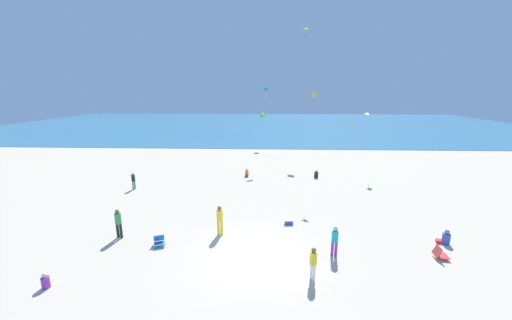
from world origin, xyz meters
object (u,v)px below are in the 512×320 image
Objects in this scene: person_1 at (445,238)px; person_8 at (313,262)px; person_5 at (133,180)px; kite_teal at (266,88)px; cooler_box at (289,222)px; person_6 at (118,222)px; person_3 at (220,218)px; kite_white at (368,114)px; kite_lime at (306,28)px; kite_green at (262,114)px; beach_chair_far_right at (159,241)px; person_7 at (247,174)px; kite_yellow at (314,95)px; beach_chair_near_camera at (440,253)px; person_0 at (316,175)px; person_4 at (46,282)px; person_2 at (335,239)px.

person_1 is 8.24m from person_8.
kite_teal is at bearing 80.82° from person_5.
person_6 is (-9.49, -2.10, 0.83)m from cooler_box.
person_3 reaches higher than person_5.
kite_lime is at bearing 111.95° from kite_white.
person_5 is 0.70× the size of kite_green.
person_8 reaches higher than beach_chair_far_right.
beach_chair_far_right is at bearing 136.26° from person_8.
person_6 is 0.83× the size of kite_green.
person_7 is 12.74m from kite_white.
kite_yellow reaches higher than person_8.
kite_lime is 0.59× the size of kite_green.
beach_chair_near_camera is at bearing -82.09° from kite_lime.
person_3 is at bearing -98.15° from kite_teal.
person_6 is (-12.71, -12.02, 0.68)m from person_0.
person_4 is at bearing -165.24° from beach_chair_near_camera.
kite_green is 18.28m from kite_yellow.
cooler_box is 0.34× the size of person_8.
person_4 reaches higher than beach_chair_far_right.
kite_green is at bearing 145.88° from person_3.
kite_yellow is at bearing 72.11° from cooler_box.
person_0 is at bearing -47.19° from person_1.
cooler_box is 0.71× the size of person_7.
kite_green is at bearing 113.68° from beach_chair_near_camera.
person_2 reaches higher than person_4.
person_8 is (-2.57, -15.33, 0.60)m from person_0.
person_2 is 2.36× the size of person_4.
person_6 is (-17.63, -0.06, 0.66)m from person_1.
person_0 is 1.14× the size of person_4.
cooler_box is 0.37× the size of person_5.
kite_lime reaches higher than kite_white.
person_2 is 2.33m from person_8.
person_2 reaches higher than person_1.
cooler_box is 17.51m from kite_teal.
person_6 reaches higher than person_5.
cooler_box is 0.43× the size of kite_lime.
person_3 is at bearing -126.24° from kite_yellow.
person_5 is 16.11m from kite_yellow.
person_3 reaches higher than person_1.
person_6 reaches higher than person_8.
person_3 reaches higher than person_7.
kite_green reaches higher than person_4.
kite_white is at bearing -68.05° from kite_lime.
person_6 is 1.25× the size of kite_teal.
kite_white reaches higher than person_3.
person_8 is at bearing -157.77° from beach_chair_near_camera.
kite_green is (-9.20, 27.98, 4.53)m from beach_chair_near_camera.
person_0 is at bearing -160.51° from kite_white.
kite_teal is at bearing -86.30° from kite_green.
person_8 is at bearing 10.07° from person_7.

